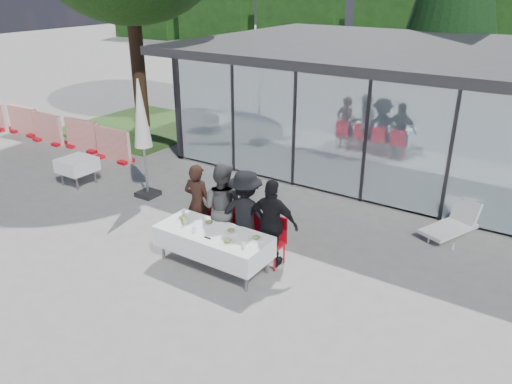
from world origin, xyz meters
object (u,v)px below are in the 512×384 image
diner_a (198,203)px  diner_chair_d (274,238)px  dining_table (213,241)px  diner_b (222,207)px  plate_a (183,218)px  plate_extra (228,241)px  diner_chair_c (248,230)px  spare_table_left (77,165)px  market_umbrella (141,121)px  diner_chair_b (225,223)px  folded_eyeglasses (207,238)px  diner_c (246,215)px  lounger (453,223)px  juice_bottle (184,221)px  plate_c (231,231)px  diner_d (272,224)px  plate_d (257,238)px  plate_b (209,222)px  diner_chair_a (201,216)px  construction_barriers (36,126)px

diner_a → diner_chair_d: 1.84m
dining_table → diner_b: 0.82m
plate_a → plate_extra: bearing=-12.0°
diner_chair_c → plate_extra: size_ratio=3.60×
dining_table → plate_extra: plate_extra is taller
plate_extra → diner_chair_c: bearing=101.2°
diner_b → spare_table_left: bearing=-18.3°
spare_table_left → market_umbrella: market_umbrella is taller
diner_chair_b → market_umbrella: market_umbrella is taller
diner_a → diner_chair_b: 0.71m
diner_chair_d → market_umbrella: market_umbrella is taller
diner_chair_d → plate_extra: size_ratio=3.60×
diner_a → folded_eyeglasses: 1.36m
diner_c → lounger: bearing=-149.4°
juice_bottle → dining_table: bearing=6.8°
diner_a → diner_chair_c: size_ratio=1.76×
diner_chair_b → folded_eyeglasses: (0.36, -1.01, 0.22)m
diner_chair_b → plate_c: size_ratio=3.60×
diner_chair_b → market_umbrella: 3.67m
diner_d → plate_d: size_ratio=6.53×
diner_b → folded_eyeglasses: (0.36, -0.93, -0.18)m
diner_chair_c → plate_b: diner_chair_c is taller
plate_d → diner_chair_a: bearing=162.9°
diner_a → plate_d: 1.83m
folded_eyeglasses → diner_b: bearing=111.1°
diner_d → diner_chair_d: bearing=-99.4°
plate_a → lounger: size_ratio=0.19×
folded_eyeglasses → construction_barriers: 11.01m
diner_a → diner_chair_c: bearing=176.3°
lounger → market_umbrella: bearing=-162.9°
market_umbrella → diner_chair_d: bearing=-12.7°
plate_d → plate_extra: size_ratio=1.00×
spare_table_left → diner_chair_c: bearing=-5.2°
diner_c → juice_bottle: bearing=23.8°
diner_c → plate_d: size_ratio=6.73×
dining_table → diner_b: bearing=112.6°
diner_a → plate_b: size_ratio=6.34×
juice_bottle → folded_eyeglasses: size_ratio=1.18×
dining_table → plate_d: (0.86, 0.21, 0.24)m
diner_d → plate_extra: (-0.42, -0.85, -0.11)m
diner_chair_a → juice_bottle: (0.27, -0.83, 0.30)m
diner_a → construction_barriers: diner_a is taller
diner_chair_d → plate_extra: bearing=-113.9°
plate_c → lounger: plate_c is taller
plate_b → construction_barriers: bearing=163.3°
diner_b → plate_b: size_ratio=6.88×
diner_c → market_umbrella: bearing=-30.2°
diner_chair_b → diner_c: bearing=-8.3°
plate_b → diner_chair_a: bearing=140.6°
plate_a → folded_eyeglasses: bearing=-21.3°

